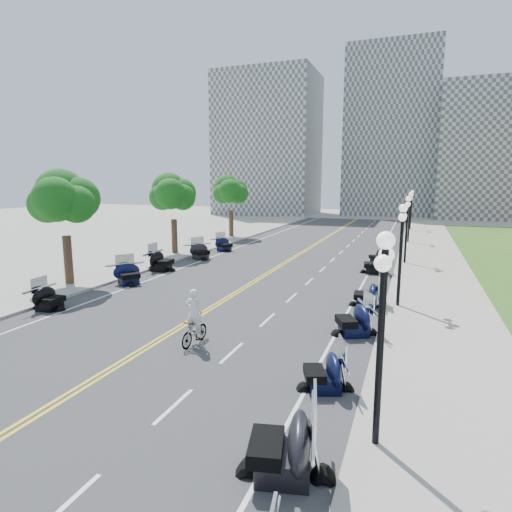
% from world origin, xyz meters
% --- Properties ---
extents(ground, '(160.00, 160.00, 0.00)m').
position_xyz_m(ground, '(0.00, 0.00, 0.00)').
color(ground, gray).
extents(road, '(16.00, 90.00, 0.01)m').
position_xyz_m(road, '(0.00, 10.00, 0.00)').
color(road, '#333335').
rests_on(road, ground).
extents(centerline_yellow_a, '(0.12, 90.00, 0.00)m').
position_xyz_m(centerline_yellow_a, '(-0.12, 10.00, 0.01)').
color(centerline_yellow_a, yellow).
rests_on(centerline_yellow_a, road).
extents(centerline_yellow_b, '(0.12, 90.00, 0.00)m').
position_xyz_m(centerline_yellow_b, '(0.12, 10.00, 0.01)').
color(centerline_yellow_b, yellow).
rests_on(centerline_yellow_b, road).
extents(edge_line_north, '(0.12, 90.00, 0.00)m').
position_xyz_m(edge_line_north, '(6.40, 10.00, 0.01)').
color(edge_line_north, white).
rests_on(edge_line_north, road).
extents(edge_line_south, '(0.12, 90.00, 0.00)m').
position_xyz_m(edge_line_south, '(-6.40, 10.00, 0.01)').
color(edge_line_south, white).
rests_on(edge_line_south, road).
extents(lane_dash_3, '(0.12, 2.00, 0.00)m').
position_xyz_m(lane_dash_3, '(3.20, -12.00, 0.01)').
color(lane_dash_3, white).
rests_on(lane_dash_3, road).
extents(lane_dash_4, '(0.12, 2.00, 0.00)m').
position_xyz_m(lane_dash_4, '(3.20, -8.00, 0.01)').
color(lane_dash_4, white).
rests_on(lane_dash_4, road).
extents(lane_dash_5, '(0.12, 2.00, 0.00)m').
position_xyz_m(lane_dash_5, '(3.20, -4.00, 0.01)').
color(lane_dash_5, white).
rests_on(lane_dash_5, road).
extents(lane_dash_6, '(0.12, 2.00, 0.00)m').
position_xyz_m(lane_dash_6, '(3.20, 0.00, 0.01)').
color(lane_dash_6, white).
rests_on(lane_dash_6, road).
extents(lane_dash_7, '(0.12, 2.00, 0.00)m').
position_xyz_m(lane_dash_7, '(3.20, 4.00, 0.01)').
color(lane_dash_7, white).
rests_on(lane_dash_7, road).
extents(lane_dash_8, '(0.12, 2.00, 0.00)m').
position_xyz_m(lane_dash_8, '(3.20, 8.00, 0.01)').
color(lane_dash_8, white).
rests_on(lane_dash_8, road).
extents(lane_dash_9, '(0.12, 2.00, 0.00)m').
position_xyz_m(lane_dash_9, '(3.20, 12.00, 0.01)').
color(lane_dash_9, white).
rests_on(lane_dash_9, road).
extents(lane_dash_10, '(0.12, 2.00, 0.00)m').
position_xyz_m(lane_dash_10, '(3.20, 16.00, 0.01)').
color(lane_dash_10, white).
rests_on(lane_dash_10, road).
extents(lane_dash_11, '(0.12, 2.00, 0.00)m').
position_xyz_m(lane_dash_11, '(3.20, 20.00, 0.01)').
color(lane_dash_11, white).
rests_on(lane_dash_11, road).
extents(lane_dash_12, '(0.12, 2.00, 0.00)m').
position_xyz_m(lane_dash_12, '(3.20, 24.00, 0.01)').
color(lane_dash_12, white).
rests_on(lane_dash_12, road).
extents(lane_dash_13, '(0.12, 2.00, 0.00)m').
position_xyz_m(lane_dash_13, '(3.20, 28.00, 0.01)').
color(lane_dash_13, white).
rests_on(lane_dash_13, road).
extents(lane_dash_14, '(0.12, 2.00, 0.00)m').
position_xyz_m(lane_dash_14, '(3.20, 32.00, 0.01)').
color(lane_dash_14, white).
rests_on(lane_dash_14, road).
extents(lane_dash_15, '(0.12, 2.00, 0.00)m').
position_xyz_m(lane_dash_15, '(3.20, 36.00, 0.01)').
color(lane_dash_15, white).
rests_on(lane_dash_15, road).
extents(lane_dash_16, '(0.12, 2.00, 0.00)m').
position_xyz_m(lane_dash_16, '(3.20, 40.00, 0.01)').
color(lane_dash_16, white).
rests_on(lane_dash_16, road).
extents(lane_dash_17, '(0.12, 2.00, 0.00)m').
position_xyz_m(lane_dash_17, '(3.20, 44.00, 0.01)').
color(lane_dash_17, white).
rests_on(lane_dash_17, road).
extents(lane_dash_18, '(0.12, 2.00, 0.00)m').
position_xyz_m(lane_dash_18, '(3.20, 48.00, 0.01)').
color(lane_dash_18, white).
rests_on(lane_dash_18, road).
extents(lane_dash_19, '(0.12, 2.00, 0.00)m').
position_xyz_m(lane_dash_19, '(3.20, 52.00, 0.01)').
color(lane_dash_19, white).
rests_on(lane_dash_19, road).
extents(sidewalk_north, '(5.00, 90.00, 0.15)m').
position_xyz_m(sidewalk_north, '(10.50, 10.00, 0.07)').
color(sidewalk_north, '#9E9991').
rests_on(sidewalk_north, ground).
extents(sidewalk_south, '(5.00, 90.00, 0.15)m').
position_xyz_m(sidewalk_south, '(-10.50, 10.00, 0.07)').
color(sidewalk_south, '#9E9991').
rests_on(sidewalk_south, ground).
extents(distant_block_a, '(18.00, 14.00, 26.00)m').
position_xyz_m(distant_block_a, '(-18.00, 62.00, 13.00)').
color(distant_block_a, gray).
rests_on(distant_block_a, ground).
extents(distant_block_b, '(16.00, 12.00, 30.00)m').
position_xyz_m(distant_block_b, '(4.00, 68.00, 15.00)').
color(distant_block_b, gray).
rests_on(distant_block_b, ground).
extents(distant_block_c, '(20.00, 14.00, 22.00)m').
position_xyz_m(distant_block_c, '(22.00, 65.00, 11.00)').
color(distant_block_c, gray).
rests_on(distant_block_c, ground).
extents(street_lamp_1, '(0.50, 1.20, 4.90)m').
position_xyz_m(street_lamp_1, '(8.60, -8.00, 2.60)').
color(street_lamp_1, black).
rests_on(street_lamp_1, sidewalk_north).
extents(street_lamp_2, '(0.50, 1.20, 4.90)m').
position_xyz_m(street_lamp_2, '(8.60, 4.00, 2.60)').
color(street_lamp_2, black).
rests_on(street_lamp_2, sidewalk_north).
extents(street_lamp_3, '(0.50, 1.20, 4.90)m').
position_xyz_m(street_lamp_3, '(8.60, 16.00, 2.60)').
color(street_lamp_3, black).
rests_on(street_lamp_3, sidewalk_north).
extents(street_lamp_4, '(0.50, 1.20, 4.90)m').
position_xyz_m(street_lamp_4, '(8.60, 28.00, 2.60)').
color(street_lamp_4, black).
rests_on(street_lamp_4, sidewalk_north).
extents(street_lamp_5, '(0.50, 1.20, 4.90)m').
position_xyz_m(street_lamp_5, '(8.60, 40.00, 2.60)').
color(street_lamp_5, black).
rests_on(street_lamp_5, sidewalk_north).
extents(tree_2, '(4.80, 4.80, 9.20)m').
position_xyz_m(tree_2, '(-10.00, 2.00, 4.75)').
color(tree_2, '#235619').
rests_on(tree_2, sidewalk_south).
extents(tree_3, '(4.80, 4.80, 9.20)m').
position_xyz_m(tree_3, '(-10.00, 14.00, 4.75)').
color(tree_3, '#235619').
rests_on(tree_3, sidewalk_south).
extents(tree_4, '(4.80, 4.80, 9.20)m').
position_xyz_m(tree_4, '(-10.00, 26.00, 4.75)').
color(tree_4, '#235619').
rests_on(tree_4, sidewalk_south).
extents(motorcycle_n_3, '(2.68, 2.68, 1.56)m').
position_xyz_m(motorcycle_n_3, '(6.85, -9.64, 0.78)').
color(motorcycle_n_3, black).
rests_on(motorcycle_n_3, road).
extents(motorcycle_n_4, '(2.35, 2.35, 1.27)m').
position_xyz_m(motorcycle_n_4, '(6.90, -5.58, 0.64)').
color(motorcycle_n_4, black).
rests_on(motorcycle_n_4, road).
extents(motorcycle_n_5, '(2.74, 2.74, 1.44)m').
position_xyz_m(motorcycle_n_5, '(7.09, -0.54, 0.72)').
color(motorcycle_n_5, black).
rests_on(motorcycle_n_5, road).
extents(motorcycle_n_6, '(2.09, 2.09, 1.35)m').
position_xyz_m(motorcycle_n_6, '(7.13, 3.74, 0.68)').
color(motorcycle_n_6, black).
rests_on(motorcycle_n_6, road).
extents(motorcycle_n_8, '(2.24, 2.24, 1.41)m').
position_xyz_m(motorcycle_n_8, '(6.71, 11.94, 0.71)').
color(motorcycle_n_8, black).
rests_on(motorcycle_n_8, road).
extents(motorcycle_n_9, '(2.52, 2.52, 1.26)m').
position_xyz_m(motorcycle_n_9, '(6.74, 15.65, 0.63)').
color(motorcycle_n_9, black).
rests_on(motorcycle_n_9, road).
extents(motorcycle_s_5, '(1.95, 1.95, 1.29)m').
position_xyz_m(motorcycle_s_5, '(-7.23, -2.22, 0.65)').
color(motorcycle_s_5, black).
rests_on(motorcycle_s_5, road).
extents(motorcycle_s_6, '(2.86, 2.86, 1.43)m').
position_xyz_m(motorcycle_s_6, '(-6.91, 3.50, 0.72)').
color(motorcycle_s_6, black).
rests_on(motorcycle_s_6, road).
extents(motorcycle_s_7, '(2.36, 2.36, 1.56)m').
position_xyz_m(motorcycle_s_7, '(-7.25, 7.62, 0.78)').
color(motorcycle_s_7, black).
rests_on(motorcycle_s_7, road).
extents(motorcycle_s_8, '(2.82, 2.82, 1.41)m').
position_xyz_m(motorcycle_s_8, '(-6.81, 12.63, 0.71)').
color(motorcycle_s_8, black).
rests_on(motorcycle_s_8, road).
extents(motorcycle_s_9, '(2.64, 2.64, 1.35)m').
position_xyz_m(motorcycle_s_9, '(-6.76, 17.04, 0.68)').
color(motorcycle_s_9, black).
rests_on(motorcycle_s_9, road).
extents(bicycle, '(0.61, 1.75, 1.03)m').
position_xyz_m(bicycle, '(1.56, -3.76, 0.51)').
color(bicycle, '#A51414').
rests_on(bicycle, road).
extents(cyclist_rider, '(0.67, 0.44, 1.84)m').
position_xyz_m(cyclist_rider, '(1.56, -3.76, 1.95)').
color(cyclist_rider, silver).
rests_on(cyclist_rider, bicycle).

